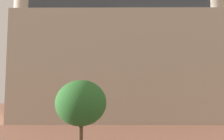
{
  "coord_description": "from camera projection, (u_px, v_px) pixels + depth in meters",
  "views": [
    {
      "loc": [
        0.41,
        0.15,
        4.46
      ],
      "look_at": [
        0.35,
        11.85,
        5.49
      ],
      "focal_mm": 35.14,
      "sensor_mm": 36.0,
      "label": 1
    }
  ],
  "objects": [
    {
      "name": "landmark_building",
      "position": [
        121.0,
        55.0,
        33.84
      ],
      "size": [
        29.43,
        11.66,
        34.4
      ],
      "color": "#B2A893",
      "rests_on": "ground_plane"
    },
    {
      "name": "tree_curb_far",
      "position": [
        81.0,
        103.0,
        14.82
      ],
      "size": [
        3.44,
        3.44,
        5.09
      ],
      "color": "brown",
      "rests_on": "ground_plane"
    }
  ]
}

